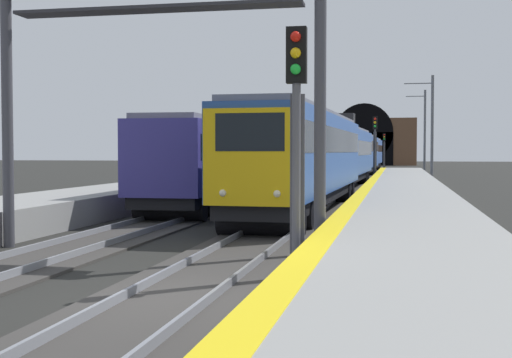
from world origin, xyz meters
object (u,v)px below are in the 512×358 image
railway_signal_mid (375,142)px  catenary_mast_far (432,128)px  train_adjacent_platform (285,156)px  catenary_mast_near (425,132)px  train_main_approaching (351,153)px  overhead_signal_gantry (156,44)px  railway_signal_far (384,147)px  railway_signal_near (297,127)px

railway_signal_mid → catenary_mast_far: bearing=50.0°
train_adjacent_platform → catenary_mast_near: size_ratio=6.59×
train_main_approaching → overhead_signal_gantry: (-38.82, 2.16, 2.77)m
train_main_approaching → railway_signal_far: train_main_approaching is taller
railway_signal_far → overhead_signal_gantry: bearing=-2.8°
railway_signal_far → catenary_mast_far: bearing=5.8°
overhead_signal_gantry → catenary_mast_far: (38.31, -8.31, -0.85)m
catenary_mast_near → catenary_mast_far: 14.91m
train_adjacent_platform → railway_signal_far: bearing=-8.4°
railway_signal_far → catenary_mast_far: (-42.79, -4.37, 1.24)m
railway_signal_near → catenary_mast_near: catenary_mast_near is taller
railway_signal_near → train_adjacent_platform: bearing=-170.5°
railway_signal_mid → overhead_signal_gantry: (-41.99, 3.93, 1.86)m
railway_signal_mid → catenary_mast_near: size_ratio=0.63×
train_main_approaching → railway_signal_mid: 3.74m
train_main_approaching → catenary_mast_near: size_ratio=8.82×
train_adjacent_platform → catenary_mast_far: bearing=-65.5°
train_main_approaching → railway_signal_near: train_main_approaching is taller
railway_signal_near → railway_signal_far: (84.34, -0.00, 0.07)m
train_main_approaching → train_adjacent_platform: size_ratio=1.34×
railway_signal_far → catenary_mast_far: catenary_mast_far is taller
train_main_approaching → train_adjacent_platform: 7.02m
overhead_signal_gantry → train_adjacent_platform: bearing=3.7°
overhead_signal_gantry → catenary_mast_near: size_ratio=0.99×
railway_signal_near → catenary_mast_near: 56.64m
catenary_mast_far → catenary_mast_near: bearing=-0.0°
railway_signal_near → catenary_mast_near: size_ratio=0.57×
railway_signal_near → catenary_mast_near: bearing=175.6°
train_main_approaching → railway_signal_far: (42.29, -1.77, 0.68)m
overhead_signal_gantry → catenary_mast_near: bearing=-8.9°
railway_signal_mid → catenary_mast_near: bearing=158.7°
railway_signal_mid → overhead_signal_gantry: bearing=-5.3°
train_adjacent_platform → railway_signal_near: railway_signal_near is taller
railway_signal_mid → catenary_mast_near: (11.24, -4.38, 1.08)m
catenary_mast_near → railway_signal_far: bearing=8.9°
train_main_approaching → catenary_mast_near: (14.40, -6.16, 1.98)m
catenary_mast_near → train_adjacent_platform: bearing=152.3°
railway_signal_near → catenary_mast_far: 41.79m
catenary_mast_near → railway_signal_mid: bearing=158.7°
railway_signal_near → railway_signal_far: bearing=-180.0°
train_adjacent_platform → catenary_mast_far: (5.02, -10.47, 2.09)m
railway_signal_far → railway_signal_mid: bearing=0.0°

